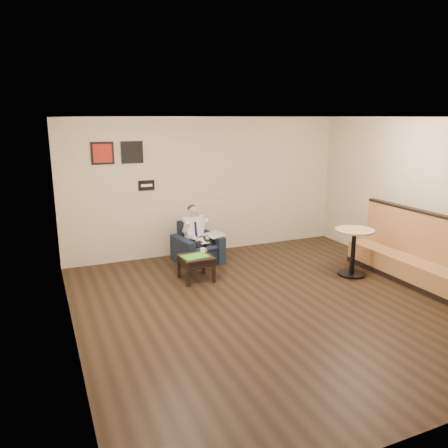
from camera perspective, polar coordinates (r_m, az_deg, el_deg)
name	(u,v)px	position (r m, az deg, el deg)	size (l,w,h in m)	color
ground	(279,303)	(6.91, 7.24, -10.22)	(6.00, 6.00, 0.00)	black
wall_back	(208,186)	(9.13, -2.12, 4.95)	(6.00, 0.02, 2.80)	beige
wall_left	(67,236)	(5.59, -19.82, -1.53)	(0.02, 6.00, 2.80)	beige
wall_right	(432,200)	(8.40, 25.48, 2.85)	(0.02, 6.00, 2.80)	beige
ceiling	(285,117)	(6.32, 8.02, 13.66)	(6.00, 6.00, 0.02)	white
seating_sign	(146,185)	(8.72, -10.10, 4.99)	(0.32, 0.02, 0.20)	black
art_print_left	(102,153)	(8.50, -15.59, 8.90)	(0.42, 0.03, 0.42)	#B22315
art_print_right	(132,152)	(8.59, -11.92, 9.15)	(0.42, 0.03, 0.42)	black
armchair	(198,243)	(8.61, -3.45, -2.48)	(0.81, 0.81, 0.79)	black
seated_man	(200,237)	(8.48, -3.13, -1.70)	(0.51, 0.77, 1.08)	white
lap_papers	(202,241)	(8.42, -2.85, -2.20)	(0.18, 0.26, 0.01)	white
newspaper	(214,235)	(8.65, -1.28, -1.39)	(0.34, 0.43, 0.01)	silver
side_table	(196,268)	(7.73, -3.66, -5.75)	(0.54, 0.54, 0.44)	black
green_folder	(195,256)	(7.63, -3.84, -4.23)	(0.44, 0.31, 0.01)	#4AC427
coffee_mug	(203,250)	(7.81, -2.80, -3.48)	(0.08, 0.08, 0.09)	white
smartphone	(195,253)	(7.81, -3.77, -3.81)	(0.14, 0.07, 0.01)	black
banquette	(406,245)	(8.32, 22.67, -2.60)	(0.56, 2.37, 1.21)	#AD7643
cafe_table	(353,252)	(8.23, 16.50, -3.56)	(0.69, 0.69, 0.85)	tan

